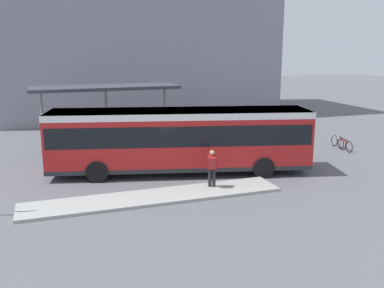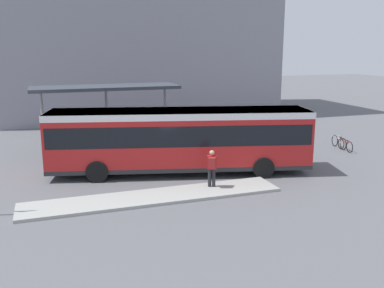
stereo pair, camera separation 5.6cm
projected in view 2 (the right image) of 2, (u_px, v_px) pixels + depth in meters
The scene contains 9 objects.
ground_plane at pixel (180, 172), 20.80m from camera, with size 120.00×120.00×0.00m, color #5B5B60.
curb_island at pixel (154, 197), 17.24m from camera, with size 10.50×1.80×0.12m.
city_bus at pixel (180, 136), 20.40m from camera, with size 12.54×5.47×3.06m.
pedestrian_waiting at pixel (212, 166), 18.10m from camera, with size 0.47×0.50×1.60m.
bicycle_red at pixel (345, 145), 25.05m from camera, with size 0.48×1.55×0.67m.
bicycle_white at pixel (339, 142), 25.74m from camera, with size 0.48×1.65×0.72m.
station_shelter at pixel (106, 90), 23.98m from camera, with size 8.12×2.61×3.83m.
potted_planter_near_shelter at pixel (116, 150), 22.31m from camera, with size 0.90×0.90×1.33m.
station_building at pixel (135, 10), 37.87m from camera, with size 23.49×11.31×18.32m.
Camera 2 is at (-5.94, -19.07, 5.99)m, focal length 40.00 mm.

